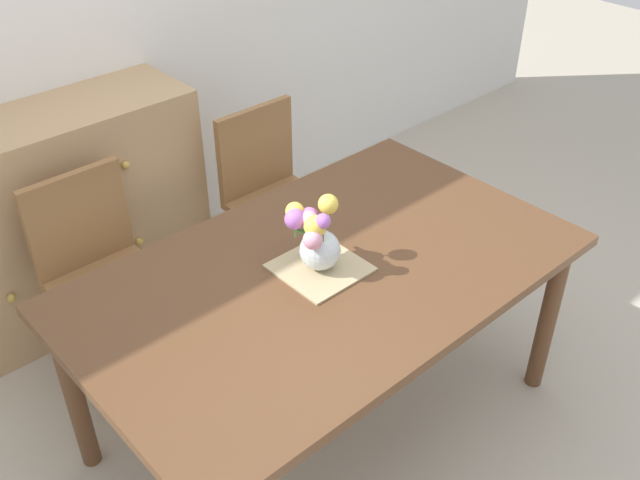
{
  "coord_description": "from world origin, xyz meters",
  "views": [
    {
      "loc": [
        -1.33,
        -1.44,
        2.27
      ],
      "look_at": [
        -0.01,
        0.01,
        0.89
      ],
      "focal_mm": 40.07,
      "sensor_mm": 36.0,
      "label": 1
    }
  ],
  "objects_px": {
    "dresser": "(49,223)",
    "flower_vase": "(315,235)",
    "dining_table": "(326,287)",
    "chair_left": "(99,266)",
    "chair_right": "(272,189)"
  },
  "relations": [
    {
      "from": "dresser",
      "to": "flower_vase",
      "type": "relative_size",
      "value": 5.54
    },
    {
      "from": "chair_left",
      "to": "chair_right",
      "type": "bearing_deg",
      "value": -180.0
    },
    {
      "from": "chair_left",
      "to": "dresser",
      "type": "xyz_separation_m",
      "value": [
        -0.0,
        0.46,
        -0.02
      ]
    },
    {
      "from": "flower_vase",
      "to": "dining_table",
      "type": "bearing_deg",
      "value": -52.9
    },
    {
      "from": "dining_table",
      "to": "dresser",
      "type": "distance_m",
      "value": 1.42
    },
    {
      "from": "chair_left",
      "to": "chair_right",
      "type": "relative_size",
      "value": 1.0
    },
    {
      "from": "dining_table",
      "to": "flower_vase",
      "type": "bearing_deg",
      "value": 127.1
    },
    {
      "from": "dining_table",
      "to": "chair_left",
      "type": "bearing_deg",
      "value": 117.32
    },
    {
      "from": "dining_table",
      "to": "chair_left",
      "type": "xyz_separation_m",
      "value": [
        -0.45,
        0.87,
        -0.17
      ]
    },
    {
      "from": "dining_table",
      "to": "flower_vase",
      "type": "relative_size",
      "value": 6.97
    },
    {
      "from": "chair_left",
      "to": "flower_vase",
      "type": "distance_m",
      "value": 1.02
    },
    {
      "from": "dresser",
      "to": "flower_vase",
      "type": "height_order",
      "value": "flower_vase"
    },
    {
      "from": "dining_table",
      "to": "chair_right",
      "type": "distance_m",
      "value": 0.99
    },
    {
      "from": "chair_left",
      "to": "dining_table",
      "type": "bearing_deg",
      "value": 117.32
    },
    {
      "from": "dining_table",
      "to": "chair_right",
      "type": "height_order",
      "value": "chair_right"
    }
  ]
}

